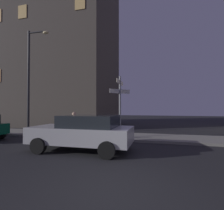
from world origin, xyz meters
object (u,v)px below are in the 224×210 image
(street_lamp, at_px, (31,73))
(car_near_left, at_px, (83,132))
(signpost, at_px, (120,101))
(cyclist, at_px, (75,129))

(street_lamp, xyz_separation_m, car_near_left, (5.32, -3.24, -3.40))
(signpost, xyz_separation_m, cyclist, (-2.04, -1.63, -1.51))
(cyclist, bearing_deg, car_near_left, -51.55)
(street_lamp, distance_m, cyclist, 5.78)
(signpost, relative_size, street_lamp, 0.50)
(signpost, bearing_deg, car_near_left, -107.76)
(signpost, bearing_deg, cyclist, -141.41)
(signpost, distance_m, car_near_left, 3.46)
(signpost, bearing_deg, street_lamp, 177.79)
(signpost, height_order, car_near_left, signpost)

